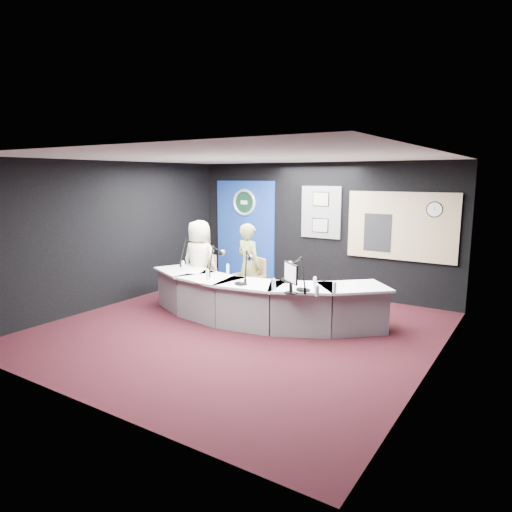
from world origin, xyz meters
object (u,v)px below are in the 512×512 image
Objects in this scene: armchair_left at (200,277)px; person_woman at (249,266)px; person_man at (200,262)px; broadcast_desk at (255,300)px; armchair_right at (249,282)px.

armchair_left is 1.11m from person_woman.
person_man is 1.06m from person_woman.
armchair_right is at bearing 131.95° from broadcast_desk.
person_woman is (1.04, 0.20, -0.01)m from person_man.
armchair_left is 1.02× the size of armchair_right.
broadcast_desk is 1.65m from armchair_left.
person_woman is (-0.55, 0.61, 0.44)m from broadcast_desk.
person_woman is (1.04, 0.20, 0.30)m from armchair_left.
person_woman is at bearing 26.41° from armchair_left.
armchair_right is at bearing 26.41° from armchair_left.
armchair_left is (-1.59, 0.41, 0.14)m from broadcast_desk.
person_woman reaches higher than armchair_right.
person_man is 1.01× the size of person_woman.
person_man reaches higher than armchair_left.
broadcast_desk is 2.72× the size of person_man.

